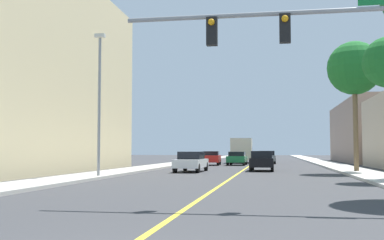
# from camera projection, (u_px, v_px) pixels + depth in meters

# --- Properties ---
(ground) EXTENTS (192.00, 192.00, 0.00)m
(ground) POSITION_uv_depth(u_px,v_px,m) (250.00, 166.00, 46.85)
(ground) COLOR #38383A
(sidewalk_left) EXTENTS (2.67, 168.00, 0.15)m
(sidewalk_left) POSITION_uv_depth(u_px,v_px,m) (171.00, 164.00, 48.21)
(sidewalk_left) COLOR #B2ADA3
(sidewalk_left) RESTS_ON ground
(sidewalk_right) EXTENTS (2.67, 168.00, 0.15)m
(sidewalk_right) POSITION_uv_depth(u_px,v_px,m) (334.00, 165.00, 45.50)
(sidewalk_right) COLOR beige
(sidewalk_right) RESTS_ON ground
(lane_marking_center) EXTENTS (0.16, 144.00, 0.01)m
(lane_marking_center) POSITION_uv_depth(u_px,v_px,m) (250.00, 166.00, 46.85)
(lane_marking_center) COLOR yellow
(lane_marking_center) RESTS_ON ground
(building_left_near) EXTENTS (12.09, 23.55, 13.93)m
(building_left_near) POSITION_uv_depth(u_px,v_px,m) (4.00, 76.00, 34.46)
(building_left_near) COLOR beige
(building_left_near) RESTS_ON ground
(building_right_far) EXTENTS (10.13, 24.05, 7.56)m
(building_right_far) POSITION_uv_depth(u_px,v_px,m) (383.00, 132.00, 59.78)
(building_right_far) COLOR gray
(building_right_far) RESTS_ON ground
(traffic_signal_mast) EXTENTS (9.21, 0.36, 5.75)m
(traffic_signal_mast) POSITION_uv_depth(u_px,v_px,m) (340.00, 49.00, 13.37)
(traffic_signal_mast) COLOR gray
(traffic_signal_mast) RESTS_ON sidewalk_right
(street_lamp) EXTENTS (0.56, 0.28, 7.89)m
(street_lamp) POSITION_uv_depth(u_px,v_px,m) (99.00, 96.00, 26.25)
(street_lamp) COLOR gray
(street_lamp) RESTS_ON sidewalk_left
(palm_far) EXTENTS (3.64, 3.64, 8.80)m
(palm_far) POSITION_uv_depth(u_px,v_px,m) (354.00, 69.00, 32.20)
(palm_far) COLOR brown
(palm_far) RESTS_ON sidewalk_right
(car_green) EXTENTS (1.89, 4.30, 1.38)m
(car_green) POSITION_uv_depth(u_px,v_px,m) (237.00, 158.00, 48.38)
(car_green) COLOR #196638
(car_green) RESTS_ON ground
(car_red) EXTENTS (1.92, 4.08, 1.42)m
(car_red) POSITION_uv_depth(u_px,v_px,m) (211.00, 158.00, 48.42)
(car_red) COLOR red
(car_red) RESTS_ON ground
(car_black) EXTENTS (1.74, 4.19, 1.48)m
(car_black) POSITION_uv_depth(u_px,v_px,m) (262.00, 161.00, 35.17)
(car_black) COLOR black
(car_black) RESTS_ON ground
(car_white) EXTENTS (1.89, 4.55, 1.44)m
(car_white) POSITION_uv_depth(u_px,v_px,m) (191.00, 161.00, 33.74)
(car_white) COLOR white
(car_white) RESTS_ON ground
(car_gray) EXTENTS (1.99, 4.15, 1.46)m
(car_gray) POSITION_uv_depth(u_px,v_px,m) (267.00, 157.00, 53.34)
(car_gray) COLOR slate
(car_gray) RESTS_ON ground
(delivery_truck) EXTENTS (2.58, 7.44, 2.91)m
(delivery_truck) POSITION_uv_depth(u_px,v_px,m) (242.00, 150.00, 56.90)
(delivery_truck) COLOR #194799
(delivery_truck) RESTS_ON ground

